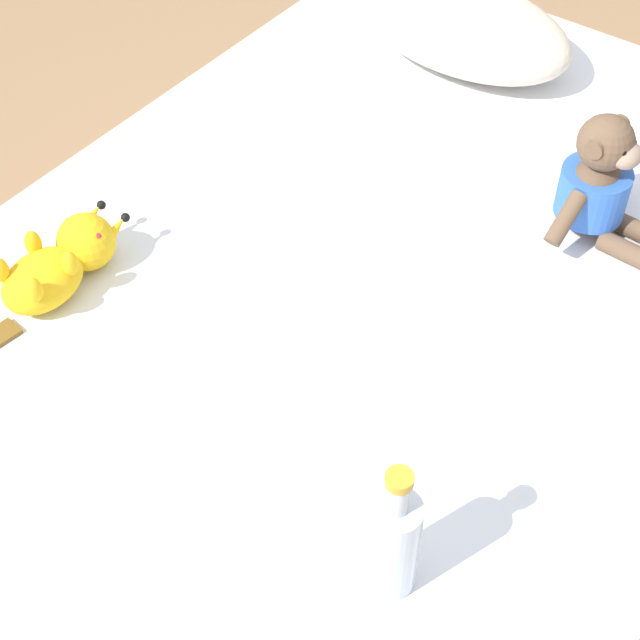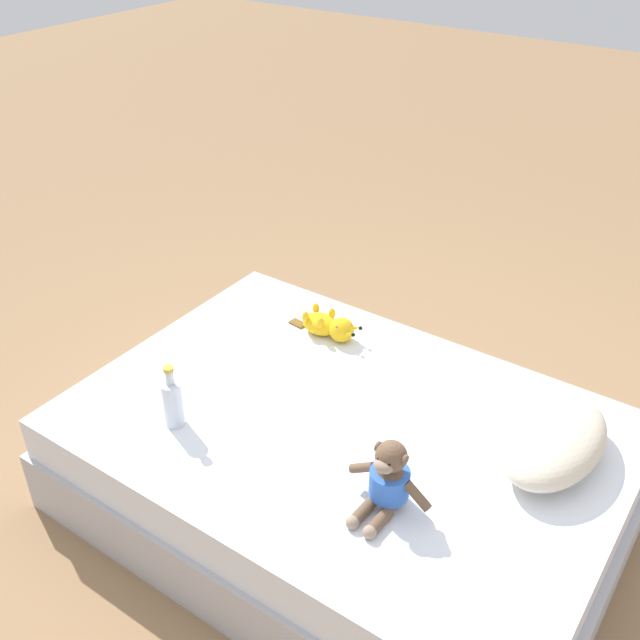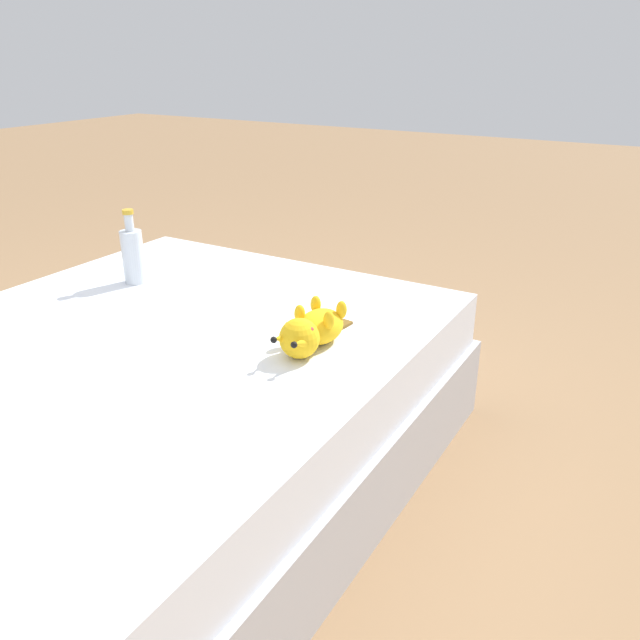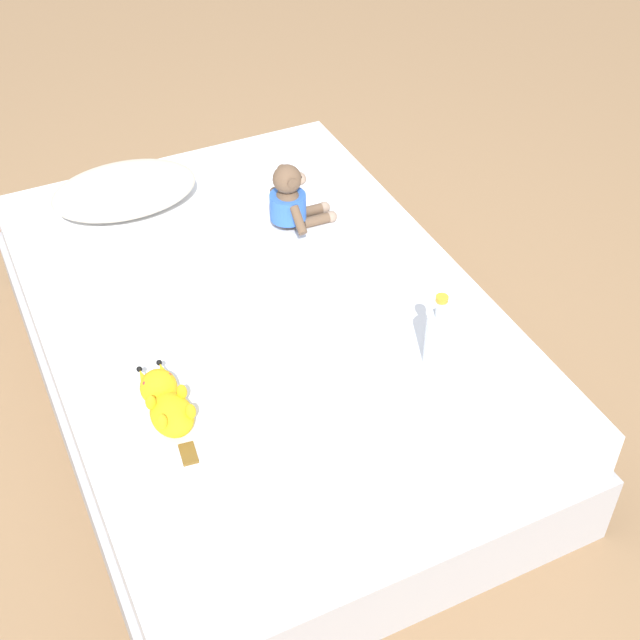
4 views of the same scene
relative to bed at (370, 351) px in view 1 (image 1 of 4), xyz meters
The scene contains 6 objects.
ground_plane 0.21m from the bed, ahead, with size 16.00×16.00×0.00m, color #93704C.
bed is the anchor object (origin of this frame).
pillow 0.74m from the bed, 109.13° to the left, with size 0.51×0.32×0.15m.
plush_monkey 0.50m from the bed, 51.43° to the left, with size 0.23×0.29×0.24m.
plush_yellow_creature 0.59m from the bed, 139.88° to the right, with size 0.11×0.33×0.10m.
glass_bottle 0.66m from the bed, 53.76° to the right, with size 0.07×0.07×0.24m.
Camera 1 is at (0.65, -1.03, 1.61)m, focal length 55.88 mm.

